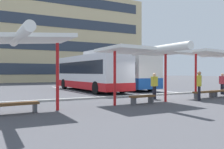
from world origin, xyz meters
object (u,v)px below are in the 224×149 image
object	(u,v)px
coach_bus_0	(90,73)
bench_0	(17,105)
waiting_shelter_1	(145,52)
bench_3	(221,92)
coach_bus_1	(117,73)
bench_2	(204,93)
waiting_passenger_1	(154,84)
waiting_passenger_2	(222,82)
waiting_shelter_2	(216,54)
waiting_passenger_0	(199,84)
bench_1	(142,97)
waiting_shelter_0	(17,40)

from	to	relation	value
coach_bus_0	bench_0	size ratio (longest dim) A/B	5.93
waiting_shelter_1	bench_3	xyz separation A→B (m)	(6.97, 0.73, -2.44)
coach_bus_1	bench_2	distance (m)	10.85
coach_bus_1	bench_3	distance (m)	10.93
waiting_passenger_1	waiting_passenger_2	world-z (taller)	waiting_passenger_1
waiting_shelter_2	waiting_passenger_2	world-z (taller)	waiting_shelter_2
waiting_passenger_0	coach_bus_1	bearing A→B (deg)	85.44
coach_bus_0	waiting_shelter_1	size ratio (longest dim) A/B	2.10
coach_bus_0	bench_1	world-z (taller)	coach_bus_0
waiting_passenger_0	waiting_passenger_2	distance (m)	5.30
bench_1	waiting_passenger_1	xyz separation A→B (m)	(1.96, 1.48, 0.61)
waiting_passenger_0	waiting_passenger_1	size ratio (longest dim) A/B	1.06
waiting_passenger_0	waiting_passenger_2	world-z (taller)	waiting_passenger_0
waiting_shelter_1	waiting_shelter_2	world-z (taller)	waiting_shelter_2
waiting_passenger_2	bench_2	bearing A→B (deg)	-159.53
bench_2	bench_1	bearing A→B (deg)	-175.92
waiting_passenger_1	waiting_passenger_2	xyz separation A→B (m)	(6.64, 0.17, -0.02)
bench_0	waiting_passenger_1	distance (m)	8.48
coach_bus_0	waiting_shelter_0	distance (m)	12.49
bench_2	bench_3	world-z (taller)	same
bench_0	coach_bus_0	bearing A→B (deg)	53.17
bench_0	waiting_passenger_2	distance (m)	15.05
waiting_passenger_0	waiting_shelter_0	bearing A→B (deg)	179.22
bench_2	waiting_passenger_0	distance (m)	1.79
bench_2	bench_3	bearing A→B (deg)	4.89
bench_0	waiting_shelter_1	distance (m)	6.78
waiting_passenger_2	coach_bus_1	bearing A→B (deg)	112.46
waiting_shelter_1	waiting_passenger_1	xyz separation A→B (m)	(1.96, 1.69, -1.83)
bench_3	waiting_passenger_1	world-z (taller)	waiting_passenger_1
bench_3	waiting_shelter_2	bearing A→B (deg)	-158.66
waiting_shelter_0	coach_bus_1	bearing A→B (deg)	46.23
bench_0	waiting_shelter_1	bearing A→B (deg)	-0.28
waiting_shelter_0	bench_1	size ratio (longest dim) A/B	2.95
bench_3	bench_0	bearing A→B (deg)	-176.98
waiting_shelter_2	waiting_passenger_0	distance (m)	3.04
waiting_shelter_1	waiting_passenger_0	size ratio (longest dim) A/B	2.86
waiting_shelter_2	waiting_passenger_2	size ratio (longest dim) A/B	2.82
coach_bus_1	waiting_passenger_2	xyz separation A→B (m)	(3.92, -9.49, -0.64)
coach_bus_0	bench_1	bearing A→B (deg)	-96.12
waiting_passenger_0	bench_0	bearing A→B (deg)	178.26
bench_2	coach_bus_0	bearing A→B (deg)	113.99
waiting_shelter_1	bench_2	world-z (taller)	waiting_shelter_1
bench_0	bench_1	xyz separation A→B (m)	(6.33, 0.18, -0.01)
coach_bus_1	waiting_passenger_1	distance (m)	10.06
waiting_shelter_0	coach_bus_0	bearing A→B (deg)	53.64
waiting_shelter_0	waiting_passenger_0	world-z (taller)	waiting_shelter_0
coach_bus_1	bench_1	bearing A→B (deg)	-112.76
coach_bus_1	waiting_shelter_0	bearing A→B (deg)	-133.77
bench_1	bench_0	bearing A→B (deg)	-178.39
bench_1	waiting_shelter_2	size ratio (longest dim) A/B	0.34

